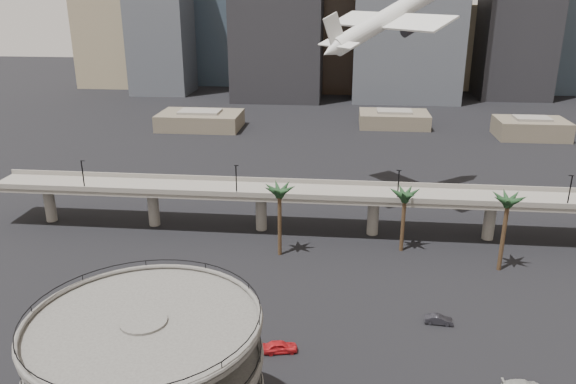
# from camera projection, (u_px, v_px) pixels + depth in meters

# --- Properties ---
(parking_ramp) EXTENTS (22.20, 22.20, 17.35)m
(parking_ramp) POSITION_uv_depth(u_px,v_px,m) (149.00, 378.00, 54.03)
(parking_ramp) COLOR #4A4845
(parking_ramp) RESTS_ON ground
(overpass) EXTENTS (130.00, 9.30, 14.70)m
(overpass) POSITION_uv_depth(u_px,v_px,m) (317.00, 197.00, 108.85)
(overpass) COLOR gray
(overpass) RESTS_ON ground
(palm_trees) EXTENTS (42.40, 10.40, 14.00)m
(palm_trees) POSITION_uv_depth(u_px,v_px,m) (395.00, 198.00, 96.42)
(palm_trees) COLOR #4A331F
(palm_trees) RESTS_ON ground
(low_buildings) EXTENTS (135.00, 27.50, 6.80)m
(low_buildings) POSITION_uv_depth(u_px,v_px,m) (351.00, 122.00, 191.44)
(low_buildings) COLOR brown
(low_buildings) RESTS_ON ground
(airborne_jet) EXTENTS (29.28, 28.44, 16.95)m
(airborne_jet) POSITION_uv_depth(u_px,v_px,m) (391.00, 17.00, 112.81)
(airborne_jet) COLOR silver
(airborne_jet) RESTS_ON ground
(car_a) EXTENTS (4.93, 2.80, 1.58)m
(car_a) POSITION_uv_depth(u_px,v_px,m) (280.00, 347.00, 73.89)
(car_a) COLOR red
(car_a) RESTS_ON ground
(car_b) EXTENTS (4.11, 1.70, 1.32)m
(car_b) POSITION_uv_depth(u_px,v_px,m) (439.00, 320.00, 80.22)
(car_b) COLOR #222227
(car_b) RESTS_ON ground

